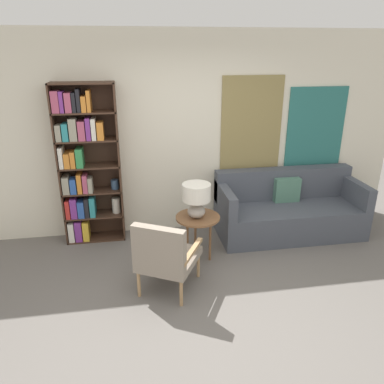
% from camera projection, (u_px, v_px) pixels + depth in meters
% --- Properties ---
extents(ground_plane, '(14.00, 14.00, 0.00)m').
position_uv_depth(ground_plane, '(200.00, 317.00, 3.65)').
color(ground_plane, '#66605B').
extents(wall_back, '(6.40, 0.08, 2.70)m').
position_uv_depth(wall_back, '(178.00, 136.00, 5.04)').
color(wall_back, silver).
rests_on(wall_back, ground_plane).
extents(bookshelf, '(0.77, 0.30, 2.08)m').
position_uv_depth(bookshelf, '(83.00, 165.00, 4.78)').
color(bookshelf, '#422B1E').
rests_on(bookshelf, ground_plane).
extents(armchair, '(0.79, 0.82, 0.84)m').
position_uv_depth(armchair, '(165.00, 255.00, 3.87)').
color(armchair, tan).
rests_on(armchair, ground_plane).
extents(couch, '(1.98, 0.83, 0.87)m').
position_uv_depth(couch, '(288.00, 211.00, 5.24)').
color(couch, '#474C56').
rests_on(couch, ground_plane).
extents(side_table, '(0.54, 0.54, 0.57)m').
position_uv_depth(side_table, '(198.00, 221.00, 4.51)').
color(side_table, brown).
rests_on(side_table, ground_plane).
extents(table_lamp, '(0.34, 0.34, 0.42)m').
position_uv_depth(table_lamp, '(196.00, 197.00, 4.37)').
color(table_lamp, '#A59E93').
rests_on(table_lamp, side_table).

